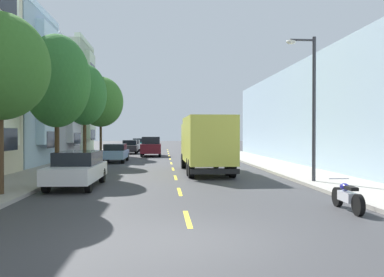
% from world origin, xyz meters
% --- Properties ---
extents(ground_plane, '(160.00, 160.00, 0.00)m').
position_xyz_m(ground_plane, '(0.00, 30.00, 0.00)').
color(ground_plane, '#38383A').
extents(sidewalk_left, '(3.20, 120.00, 0.14)m').
position_xyz_m(sidewalk_left, '(-7.10, 28.00, 0.07)').
color(sidewalk_left, '#A39E93').
rests_on(sidewalk_left, ground_plane).
extents(sidewalk_right, '(3.20, 120.00, 0.14)m').
position_xyz_m(sidewalk_right, '(7.10, 28.00, 0.07)').
color(sidewalk_right, '#A39E93').
rests_on(sidewalk_right, ground_plane).
extents(lane_centerline_dashes, '(0.14, 47.20, 0.01)m').
position_xyz_m(lane_centerline_dashes, '(0.00, 24.50, 0.00)').
color(lane_centerline_dashes, yellow).
rests_on(lane_centerline_dashes, ground_plane).
extents(townhouse_fourth_dove_grey, '(11.44, 7.83, 10.28)m').
position_xyz_m(townhouse_fourth_dove_grey, '(-14.01, 27.41, 4.94)').
color(townhouse_fourth_dove_grey, '#A8A8AD').
rests_on(townhouse_fourth_dove_grey, ground_plane).
extents(townhouse_fifth_sage, '(12.62, 7.83, 12.15)m').
position_xyz_m(townhouse_fifth_sage, '(-14.60, 35.44, 5.87)').
color(townhouse_fifth_sage, '#99AD8E').
rests_on(townhouse_fifth_sage, ground_plane).
extents(apartment_block_opposite, '(10.00, 36.00, 7.23)m').
position_xyz_m(apartment_block_opposite, '(13.70, 20.00, 3.62)').
color(apartment_block_opposite, '#9EB7CC').
rests_on(apartment_block_opposite, ground_plane).
extents(street_tree_second, '(3.62, 3.62, 7.52)m').
position_xyz_m(street_tree_second, '(-6.40, 13.76, 5.12)').
color(street_tree_second, '#47331E').
rests_on(street_tree_second, sidewalk_left).
extents(street_tree_third, '(3.25, 3.25, 7.25)m').
position_xyz_m(street_tree_third, '(-6.40, 21.56, 5.12)').
color(street_tree_third, '#47331E').
rests_on(street_tree_third, sidewalk_left).
extents(street_tree_farthest, '(4.17, 4.17, 7.40)m').
position_xyz_m(street_tree_farthest, '(-6.40, 29.35, 5.20)').
color(street_tree_farthest, '#47331E').
rests_on(street_tree_farthest, sidewalk_left).
extents(street_lamp, '(1.35, 0.28, 6.45)m').
position_xyz_m(street_lamp, '(5.94, 8.93, 3.90)').
color(street_lamp, '#38383D').
rests_on(street_lamp, sidewalk_right).
extents(delivery_box_truck, '(2.52, 7.77, 3.18)m').
position_xyz_m(delivery_box_truck, '(1.80, 14.23, 1.84)').
color(delivery_box_truck, '#D8D84C').
rests_on(delivery_box_truck, ground_plane).
extents(parked_sedan_silver, '(1.87, 4.53, 1.43)m').
position_xyz_m(parked_sedan_silver, '(-4.42, 42.81, 0.75)').
color(parked_sedan_silver, '#B2B5BA').
rests_on(parked_sedan_silver, ground_plane).
extents(parked_sedan_sky, '(1.87, 4.53, 1.43)m').
position_xyz_m(parked_sedan_sky, '(-4.42, 23.64, 0.75)').
color(parked_sedan_sky, '#7A9EC6').
rests_on(parked_sedan_sky, ground_plane).
extents(parked_hatchback_charcoal, '(1.78, 4.02, 1.50)m').
position_xyz_m(parked_hatchback_charcoal, '(-4.34, 37.01, 0.76)').
color(parked_hatchback_charcoal, '#333338').
rests_on(parked_hatchback_charcoal, ground_plane).
extents(parked_wagon_white, '(1.89, 4.73, 1.50)m').
position_xyz_m(parked_wagon_white, '(-4.28, 8.77, 0.80)').
color(parked_wagon_white, silver).
rests_on(parked_wagon_white, ground_plane).
extents(parked_wagon_teal, '(1.84, 4.71, 1.50)m').
position_xyz_m(parked_wagon_teal, '(-4.30, 53.01, 0.80)').
color(parked_wagon_teal, '#195B60').
rests_on(parked_wagon_teal, ground_plane).
extents(parked_sedan_orange, '(1.90, 4.54, 1.43)m').
position_xyz_m(parked_sedan_orange, '(4.31, 50.80, 0.75)').
color(parked_sedan_orange, orange).
rests_on(parked_sedan_orange, ground_plane).
extents(parked_sedan_champagne, '(1.89, 4.54, 1.43)m').
position_xyz_m(parked_sedan_champagne, '(4.29, 38.20, 0.75)').
color(parked_sedan_champagne, tan).
rests_on(parked_sedan_champagne, ground_plane).
extents(moving_burgundy_sedan, '(1.95, 4.80, 1.93)m').
position_xyz_m(moving_burgundy_sedan, '(-1.80, 31.71, 0.99)').
color(moving_burgundy_sedan, maroon).
rests_on(moving_burgundy_sedan, ground_plane).
extents(parked_motorcycle, '(0.62, 2.05, 0.90)m').
position_xyz_m(parked_motorcycle, '(4.75, 2.78, 0.41)').
color(parked_motorcycle, black).
rests_on(parked_motorcycle, ground_plane).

